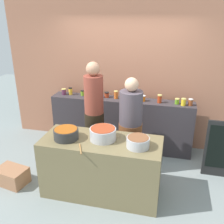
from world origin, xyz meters
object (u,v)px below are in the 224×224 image
(preserve_jar_4, at_px, (98,94))
(chalkboard_sign, at_px, (222,149))
(preserve_jar_8, at_px, (143,98))
(cook_with_tongs, at_px, (94,121))
(preserve_jar_1, at_px, (70,91))
(preserve_jar_12, at_px, (191,102))
(preserve_jar_10, at_px, (177,101))
(wooden_spoon, at_px, (80,149))
(preserve_jar_6, at_px, (116,95))
(cooking_pot_right, at_px, (138,142))
(preserve_jar_5, at_px, (107,95))
(preserve_jar_2, at_px, (83,93))
(cook_in_cap, at_px, (130,131))
(preserve_jar_0, at_px, (64,92))
(cooking_pot_left, at_px, (66,134))
(preserve_jar_7, at_px, (133,96))
(preserve_jar_9, at_px, (160,99))
(bread_crate, at_px, (12,176))
(preserve_jar_3, at_px, (89,95))
(preserve_jar_11, at_px, (183,102))
(cooking_pot_center, at_px, (103,134))

(preserve_jar_4, bearing_deg, chalkboard_sign, -13.24)
(preserve_jar_8, relative_size, cook_with_tongs, 0.06)
(preserve_jar_1, height_order, preserve_jar_12, preserve_jar_1)
(preserve_jar_10, relative_size, wooden_spoon, 0.38)
(preserve_jar_6, distance_m, cooking_pot_right, 1.62)
(preserve_jar_8, relative_size, chalkboard_sign, 0.11)
(preserve_jar_5, bearing_deg, preserve_jar_6, -5.82)
(wooden_spoon, bearing_deg, preserve_jar_4, 98.85)
(preserve_jar_2, bearing_deg, cooking_pot_right, -49.24)
(cook_in_cap, bearing_deg, preserve_jar_0, 152.80)
(preserve_jar_12, xyz_separation_m, cooking_pot_left, (-1.73, -1.42, -0.12))
(preserve_jar_4, xyz_separation_m, cooking_pot_left, (-0.04, -1.42, -0.13))
(preserve_jar_0, xyz_separation_m, preserve_jar_7, (1.36, 0.03, 0.00))
(preserve_jar_6, xyz_separation_m, preserve_jar_8, (0.51, -0.03, -0.02))
(preserve_jar_9, relative_size, cooking_pot_left, 0.43)
(preserve_jar_4, bearing_deg, preserve_jar_5, 26.95)
(preserve_jar_6, xyz_separation_m, bread_crate, (-1.33, -1.56, -0.96))
(cooking_pot_left, bearing_deg, preserve_jar_4, 88.37)
(preserve_jar_8, relative_size, cook_in_cap, 0.07)
(cook_in_cap, bearing_deg, preserve_jar_2, 143.66)
(preserve_jar_3, bearing_deg, preserve_jar_5, 17.71)
(preserve_jar_6, distance_m, preserve_jar_8, 0.51)
(preserve_jar_2, distance_m, wooden_spoon, 1.86)
(preserve_jar_11, relative_size, cook_with_tongs, 0.07)
(preserve_jar_6, bearing_deg, preserve_jar_0, -179.33)
(preserve_jar_5, height_order, cook_with_tongs, cook_with_tongs)
(preserve_jar_9, bearing_deg, preserve_jar_5, 176.16)
(cooking_pot_center, xyz_separation_m, bread_crate, (-1.46, -0.18, -0.83))
(preserve_jar_1, distance_m, cooking_pot_left, 1.61)
(preserve_jar_6, height_order, preserve_jar_12, preserve_jar_6)
(preserve_jar_0, relative_size, preserve_jar_3, 0.97)
(preserve_jar_11, distance_m, cooking_pot_left, 2.13)
(bread_crate, bearing_deg, preserve_jar_0, 79.52)
(preserve_jar_9, distance_m, preserve_jar_10, 0.31)
(preserve_jar_4, distance_m, chalkboard_sign, 2.35)
(preserve_jar_7, xyz_separation_m, wooden_spoon, (-0.40, -1.74, -0.19))
(cook_with_tongs, bearing_deg, preserve_jar_7, 56.49)
(preserve_jar_1, distance_m, wooden_spoon, 1.95)
(preserve_jar_0, distance_m, preserve_jar_4, 0.71)
(preserve_jar_10, relative_size, cooking_pot_right, 0.33)
(preserve_jar_2, height_order, preserve_jar_11, preserve_jar_11)
(preserve_jar_0, distance_m, preserve_jar_8, 1.56)
(cooking_pot_right, bearing_deg, preserve_jar_9, 82.99)
(preserve_jar_2, bearing_deg, chalkboard_sign, -13.63)
(cook_with_tongs, bearing_deg, cooking_pot_center, -62.79)
(preserve_jar_4, distance_m, preserve_jar_7, 0.66)
(preserve_jar_8, relative_size, cooking_pot_center, 0.29)
(preserve_jar_3, xyz_separation_m, cooking_pot_right, (1.14, -1.40, -0.13))
(preserve_jar_1, xyz_separation_m, preserve_jar_8, (1.44, -0.06, -0.01))
(cooking_pot_left, xyz_separation_m, chalkboard_sign, (2.26, 0.90, -0.45))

